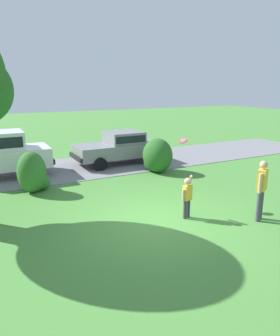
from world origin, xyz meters
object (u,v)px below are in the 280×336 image
parked_sedan (120,146)px  frisbee (183,141)px  adult_onlooker (261,187)px  child_thrower (187,194)px

parked_sedan → frisbee: frisbee is taller
adult_onlooker → parked_sedan: bearing=94.6°
parked_sedan → adult_onlooker: bearing=-85.4°
frisbee → child_thrower: bearing=-117.2°
frisbee → adult_onlooker: bearing=-59.9°
frisbee → adult_onlooker: size_ratio=0.16×
child_thrower → parked_sedan: bearing=81.3°
parked_sedan → child_thrower: (-1.09, -7.11, -0.13)m
child_thrower → adult_onlooker: adult_onlooker is taller
frisbee → parked_sedan: bearing=84.7°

